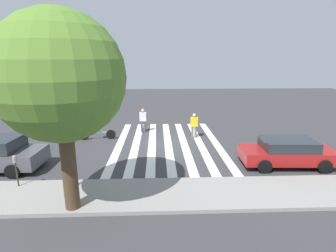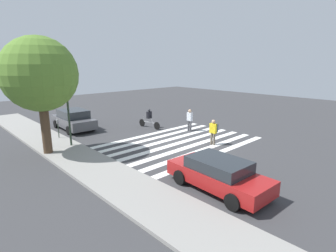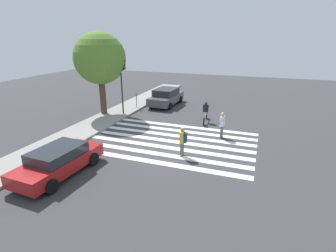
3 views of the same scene
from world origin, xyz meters
The scene contains 10 objects.
ground_plane centered at (0.00, 0.00, 0.00)m, with size 60.00×60.00×0.00m, color #38383A.
sidewalk_curb centered at (0.00, 6.25, 0.07)m, with size 36.00×2.50×0.14m.
crosswalk_stripes centered at (0.00, 0.00, 0.00)m, with size 6.35×10.00×0.01m.
traffic_light centered at (3.99, 5.46, 3.31)m, with size 0.60×0.50×4.72m.
parking_meter centered at (6.21, 5.47, 1.07)m, with size 0.15×0.15×1.44m.
street_tree centered at (3.55, 7.13, 4.50)m, with size 3.99×3.99×6.53m.
pedestrian_adult_yellow_jacket centered at (-1.75, -1.24, 0.96)m, with size 0.47×0.40×1.64m.
pedestrian_child_with_backpack centered at (1.65, -2.78, 0.95)m, with size 0.49×0.26×1.68m.
cyclist_mid_street centered at (4.50, -1.11, 0.86)m, with size 2.30×0.42×1.58m.
car_parked_silver_sedan centered at (-5.61, 3.58, 0.69)m, with size 4.47×2.09×1.33m.
Camera 1 is at (0.64, 15.24, 5.07)m, focal length 28.00 mm.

